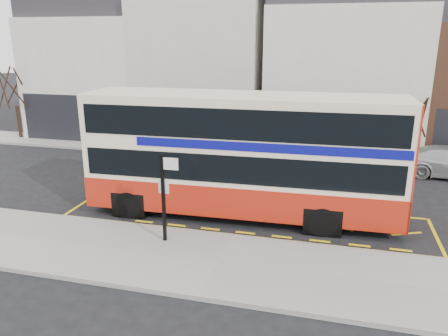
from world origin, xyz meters
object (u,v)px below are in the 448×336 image
(street_tree_right, at_px, (412,107))
(car_silver, at_px, (150,145))
(street_tree_left, at_px, (13,77))
(bus_stop_post, at_px, (165,190))
(car_grey, at_px, (208,146))
(double_decker_bus, at_px, (243,154))

(street_tree_right, bearing_deg, car_silver, -175.66)
(street_tree_left, bearing_deg, bus_stop_post, -38.29)
(car_grey, relative_size, street_tree_right, 0.95)
(car_silver, height_order, car_grey, car_grey)
(double_decker_bus, distance_m, bus_stop_post, 3.76)
(car_silver, height_order, street_tree_left, street_tree_left)
(bus_stop_post, height_order, street_tree_right, street_tree_right)
(street_tree_left, bearing_deg, car_grey, -6.37)
(street_tree_left, bearing_deg, car_silver, -9.09)
(double_decker_bus, distance_m, car_grey, 8.77)
(bus_stop_post, height_order, car_silver, bus_stop_post)
(double_decker_bus, height_order, street_tree_right, street_tree_right)
(street_tree_right, bearing_deg, car_grey, -174.82)
(double_decker_bus, xyz_separation_m, car_grey, (-3.75, 7.73, -1.76))
(street_tree_left, relative_size, street_tree_right, 1.29)
(double_decker_bus, relative_size, bus_stop_post, 3.96)
(double_decker_bus, relative_size, street_tree_left, 1.93)
(street_tree_left, xyz_separation_m, street_tree_right, (24.93, -0.57, -0.97))
(bus_stop_post, distance_m, street_tree_right, 15.06)
(double_decker_bus, bearing_deg, car_silver, 132.00)
(double_decker_bus, height_order, bus_stop_post, double_decker_bus)
(car_silver, relative_size, car_grey, 0.79)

